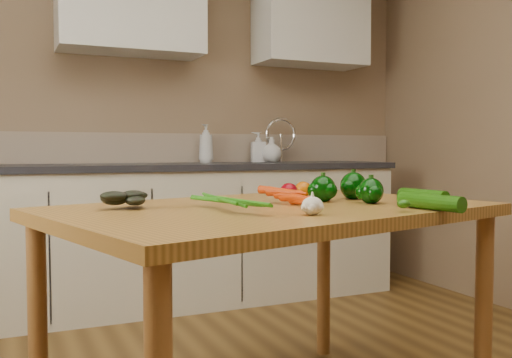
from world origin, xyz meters
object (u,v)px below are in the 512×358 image
object	(u,v)px
leafy_greens	(122,193)
pepper_a	(323,189)
soap_bottle_a	(206,143)
zucchini_a	(423,197)
pepper_c	(371,191)
garlic_bulb	(312,206)
zucchini_b	(430,202)
carrot_bunch	(270,196)
pepper_b	(353,186)
soap_bottle_c	(272,150)
tomato_a	(289,191)
tomato_c	(323,189)
tomato_b	(303,189)
soap_bottle_b	(258,147)
table	(272,231)

from	to	relation	value
leafy_greens	pepper_a	world-z (taller)	leafy_greens
soap_bottle_a	zucchini_a	xyz separation A→B (m)	(0.08, -2.11, -0.21)
soap_bottle_a	pepper_c	world-z (taller)	soap_bottle_a
garlic_bulb	zucchini_b	bearing A→B (deg)	-4.20
garlic_bulb	pepper_a	distance (m)	0.44
carrot_bunch	pepper_b	bearing A→B (deg)	2.47
pepper_c	soap_bottle_c	bearing A→B (deg)	74.88
leafy_greens	tomato_a	size ratio (longest dim) A/B	3.06
tomato_c	garlic_bulb	bearing A→B (deg)	-123.24
leafy_greens	zucchini_a	xyz separation A→B (m)	(0.99, -0.30, -0.03)
carrot_bunch	garlic_bulb	size ratio (longest dim) A/B	4.24
tomato_a	pepper_c	bearing A→B (deg)	-57.64
carrot_bunch	tomato_b	world-z (taller)	carrot_bunch
pepper_a	tomato_c	xyz separation A→B (m)	(0.13, 0.22, -0.02)
leafy_greens	tomato_c	distance (m)	0.89
garlic_bulb	tomato_c	xyz separation A→B (m)	(0.39, 0.59, 0.00)
pepper_b	pepper_a	bearing A→B (deg)	-164.96
carrot_bunch	tomato_a	xyz separation A→B (m)	(0.20, 0.24, -0.01)
soap_bottle_a	zucchini_a	world-z (taller)	soap_bottle_a
soap_bottle_b	tomato_b	xyz separation A→B (m)	(-0.53, -1.63, -0.18)
pepper_a	tomato_b	size ratio (longest dim) A/B	1.41
soap_bottle_a	leafy_greens	size ratio (longest dim) A/B	1.24
pepper_a	tomato_b	bearing A→B (deg)	79.55
carrot_bunch	tomato_c	bearing A→B (deg)	23.59
carrot_bunch	tomato_c	xyz separation A→B (m)	(0.40, 0.31, -0.01)
pepper_c	zucchini_b	bearing A→B (deg)	-79.63
pepper_a	zucchini_b	distance (m)	0.43
pepper_b	tomato_b	distance (m)	0.22
soap_bottle_b	tomato_b	distance (m)	1.72
soap_bottle_c	tomato_b	world-z (taller)	soap_bottle_c
soap_bottle_b	tomato_a	xyz separation A→B (m)	(-0.63, -1.70, -0.18)
leafy_greens	tomato_b	world-z (taller)	leafy_greens
soap_bottle_b	table	bearing A→B (deg)	-8.23
leafy_greens	pepper_b	bearing A→B (deg)	-0.30
pepper_a	soap_bottle_c	bearing A→B (deg)	70.29
tomato_a	zucchini_a	size ratio (longest dim) A/B	0.36
soap_bottle_b	pepper_c	xyz separation A→B (m)	(-0.45, -1.99, -0.17)
tomato_c	zucchini_a	world-z (taller)	tomato_c
soap_bottle_a	pepper_a	world-z (taller)	soap_bottle_a
soap_bottle_a	tomato_a	xyz separation A→B (m)	(-0.24, -1.70, -0.20)
soap_bottle_c	soap_bottle_b	bearing A→B (deg)	-133.47
tomato_b	zucchini_a	distance (m)	0.53
soap_bottle_c	pepper_c	distance (m)	1.99
tomato_a	pepper_b	bearing A→B (deg)	-26.05
table	carrot_bunch	bearing A→B (deg)	-142.84
table	carrot_bunch	size ratio (longest dim) A/B	6.09
soap_bottle_b	pepper_b	world-z (taller)	soap_bottle_b
soap_bottle_b	soap_bottle_c	xyz separation A→B (m)	(0.07, -0.07, -0.02)
pepper_a	pepper_b	world-z (taller)	pepper_b
soap_bottle_a	tomato_c	distance (m)	1.65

